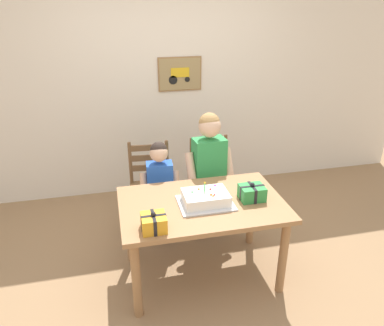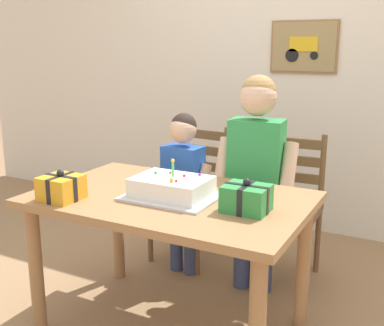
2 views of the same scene
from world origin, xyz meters
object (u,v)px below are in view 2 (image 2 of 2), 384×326
object	(u,v)px
dining_table	(171,216)
child_older	(256,164)
chair_right	(285,207)
chair_left	(192,192)
birthday_cake	(172,188)
child_younger	(183,178)
gift_box_beside_cake	(246,198)
gift_box_red_large	(61,188)

from	to	relation	value
dining_table	child_older	distance (m)	0.66
dining_table	chair_right	distance (m)	0.93
chair_left	child_older	bearing A→B (deg)	-24.60
birthday_cake	child_younger	world-z (taller)	child_younger
chair_left	chair_right	world-z (taller)	same
chair_right	child_younger	xyz separation A→B (m)	(-0.59, -0.25, 0.17)
chair_right	child_younger	distance (m)	0.67
chair_right	child_older	xyz separation A→B (m)	(-0.11, -0.25, 0.32)
gift_box_beside_cake	chair_right	xyz separation A→B (m)	(-0.08, 0.89, -0.33)
gift_box_red_large	chair_left	size ratio (longest dim) A/B	0.20
gift_box_beside_cake	gift_box_red_large	bearing A→B (deg)	-163.29
gift_box_red_large	child_older	size ratio (longest dim) A/B	0.14
dining_table	gift_box_red_large	xyz separation A→B (m)	(-0.44, -0.29, 0.16)
dining_table	gift_box_red_large	world-z (taller)	gift_box_red_large
birthday_cake	gift_box_red_large	bearing A→B (deg)	-149.64
dining_table	birthday_cake	size ratio (longest dim) A/B	3.05
chair_right	child_younger	bearing A→B (deg)	-156.93
dining_table	gift_box_beside_cake	world-z (taller)	gift_box_beside_cake
chair_left	child_older	size ratio (longest dim) A/B	0.71
gift_box_red_large	child_younger	world-z (taller)	child_younger
child_older	chair_right	bearing A→B (deg)	66.61
gift_box_red_large	child_younger	size ratio (longest dim) A/B	0.17
gift_box_red_large	child_older	bearing A→B (deg)	53.67
chair_right	dining_table	bearing A→B (deg)	-111.26
gift_box_red_large	chair_left	bearing A→B (deg)	84.76
gift_box_beside_cake	child_younger	world-z (taller)	child_younger
chair_left	chair_right	distance (m)	0.66
dining_table	child_younger	world-z (taller)	child_younger
chair_left	chair_right	size ratio (longest dim) A/B	1.00
chair_left	child_younger	xyz separation A→B (m)	(0.07, -0.25, 0.17)
child_younger	birthday_cake	bearing A→B (deg)	-65.80
dining_table	birthday_cake	bearing A→B (deg)	-49.97
dining_table	chair_left	size ratio (longest dim) A/B	1.46
chair_left	gift_box_red_large	bearing A→B (deg)	-95.24
gift_box_beside_cake	child_older	distance (m)	0.67
birthday_cake	chair_left	bearing A→B (deg)	111.76
child_older	birthday_cake	bearing A→B (deg)	-107.80
gift_box_beside_cake	birthday_cake	bearing A→B (deg)	178.12
birthday_cake	gift_box_beside_cake	world-z (taller)	birthday_cake
dining_table	chair_right	xyz separation A→B (m)	(0.33, 0.85, -0.16)
gift_box_red_large	chair_left	distance (m)	1.20
birthday_cake	chair_left	xyz separation A→B (m)	(-0.35, 0.88, -0.32)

